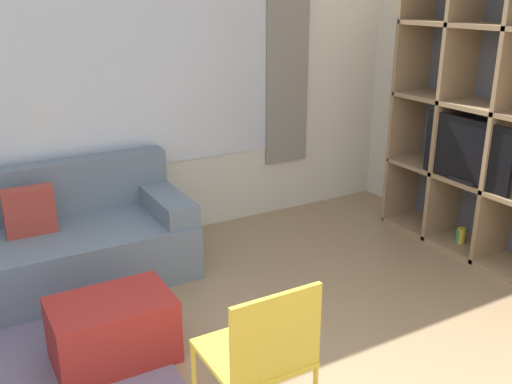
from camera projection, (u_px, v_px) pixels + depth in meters
The scene contains 5 objects.
wall_back at pixel (102, 84), 4.44m from camera, with size 6.67×0.11×2.70m.
shelving_unit at pixel (512, 113), 4.23m from camera, with size 0.42×2.10×2.39m.
couch_main at pixel (44, 247), 4.10m from camera, with size 2.06×0.87×0.83m.
ottoman at pixel (113, 330), 3.28m from camera, with size 0.68×0.45×0.40m.
folding_chair at pixel (262, 351), 2.56m from camera, with size 0.44×0.46×0.86m.
Camera 1 is at (-1.16, -1.07, 2.05)m, focal length 40.00 mm.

